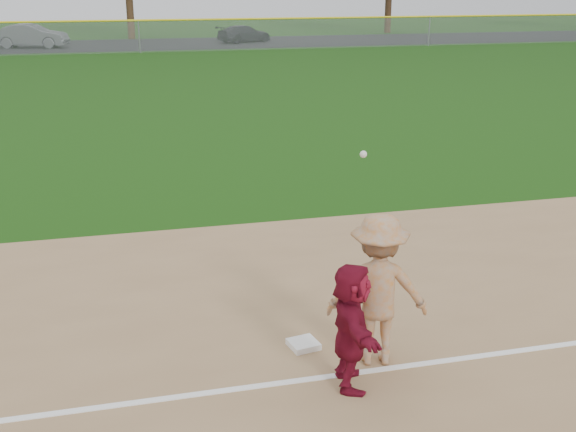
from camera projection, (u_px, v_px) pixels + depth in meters
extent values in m
plane|color=#17410C|center=(316.00, 346.00, 9.36)|extent=(160.00, 160.00, 0.00)
cube|color=white|center=(335.00, 376.00, 8.62)|extent=(60.00, 0.10, 0.01)
cube|color=black|center=(135.00, 45.00, 51.69)|extent=(120.00, 10.00, 0.01)
cube|color=white|center=(303.00, 344.00, 9.29)|extent=(0.41, 0.41, 0.08)
imported|color=maroon|center=(351.00, 326.00, 8.20)|extent=(0.69, 1.47, 1.52)
imported|color=#4E5055|center=(31.00, 36.00, 49.10)|extent=(5.06, 2.73, 1.58)
imported|color=black|center=(244.00, 34.00, 53.38)|extent=(4.52, 3.29, 1.22)
imported|color=#959597|center=(378.00, 290.00, 8.69)|extent=(1.36, 0.98, 1.90)
sphere|color=silver|center=(363.00, 154.00, 8.50)|extent=(0.09, 0.09, 0.09)
plane|color=#999EA0|center=(139.00, 37.00, 45.86)|extent=(110.00, 0.00, 110.00)
cylinder|color=yellow|center=(138.00, 20.00, 45.55)|extent=(110.00, 0.12, 0.12)
cylinder|color=gray|center=(139.00, 37.00, 45.86)|extent=(0.08, 0.08, 2.00)
cylinder|color=gray|center=(429.00, 31.00, 50.53)|extent=(0.08, 0.08, 2.00)
cylinder|color=#3A2715|center=(130.00, 12.00, 56.11)|extent=(0.56, 0.56, 4.10)
cylinder|color=#342012|center=(388.00, 11.00, 62.52)|extent=(0.56, 0.56, 3.64)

